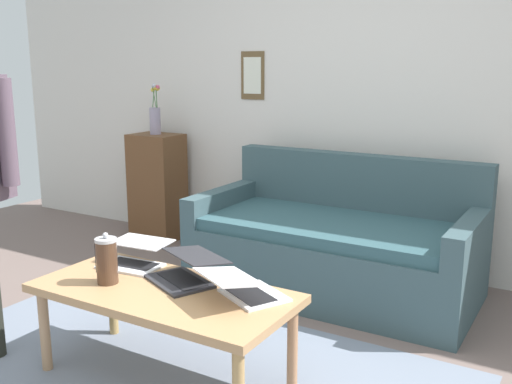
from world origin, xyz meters
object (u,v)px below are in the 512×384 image
(french_press, at_px, (107,260))
(flower_vase, at_px, (155,117))
(laptop_left, at_px, (135,257))
(laptop_center, at_px, (245,289))
(side_shelf, at_px, (158,187))
(laptop_right, at_px, (185,272))
(coffee_table, at_px, (163,299))
(couch, at_px, (336,246))

(french_press, xyz_separation_m, flower_vase, (1.29, -1.90, 0.48))
(laptop_left, distance_m, laptop_center, 0.74)
(side_shelf, bearing_deg, laptop_right, 133.37)
(coffee_table, bearing_deg, couch, -99.46)
(coffee_table, relative_size, side_shelf, 1.38)
(laptop_center, xyz_separation_m, flower_vase, (1.96, -1.73, 0.55))
(laptop_center, height_order, french_press, french_press)
(coffee_table, distance_m, flower_vase, 2.50)
(coffee_table, height_order, flower_vase, flower_vase)
(french_press, bearing_deg, flower_vase, -55.86)
(laptop_right, height_order, flower_vase, flower_vase)
(laptop_center, bearing_deg, laptop_right, -5.73)
(laptop_left, xyz_separation_m, flower_vase, (1.23, -1.64, 0.55))
(laptop_left, relative_size, laptop_center, 0.76)
(side_shelf, height_order, flower_vase, flower_vase)
(laptop_center, height_order, flower_vase, flower_vase)
(laptop_center, distance_m, side_shelf, 2.62)
(laptop_left, bearing_deg, laptop_center, 173.22)
(coffee_table, relative_size, laptop_right, 2.86)
(laptop_center, height_order, laptop_right, laptop_center)
(couch, relative_size, side_shelf, 2.00)
(laptop_right, distance_m, flower_vase, 2.39)
(couch, height_order, laptop_center, couch)
(coffee_table, bearing_deg, flower_vase, -49.39)
(couch, bearing_deg, laptop_right, 80.71)
(laptop_left, relative_size, flower_vase, 0.79)
(side_shelf, distance_m, flower_vase, 0.60)
(laptop_center, relative_size, french_press, 1.77)
(coffee_table, bearing_deg, french_press, 14.26)
(laptop_right, bearing_deg, french_press, 34.17)
(laptop_left, height_order, flower_vase, flower_vase)
(coffee_table, relative_size, laptop_left, 3.71)
(couch, distance_m, flower_vase, 2.00)
(flower_vase, bearing_deg, couch, 169.05)
(laptop_center, bearing_deg, laptop_left, -6.78)
(laptop_right, relative_size, flower_vase, 1.03)
(couch, relative_size, flower_vase, 4.27)
(couch, height_order, french_press, couch)
(laptop_left, xyz_separation_m, french_press, (-0.06, 0.26, 0.07))
(coffee_table, height_order, french_press, french_press)
(laptop_right, distance_m, side_shelf, 2.33)
(couch, bearing_deg, coffee_table, 80.54)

